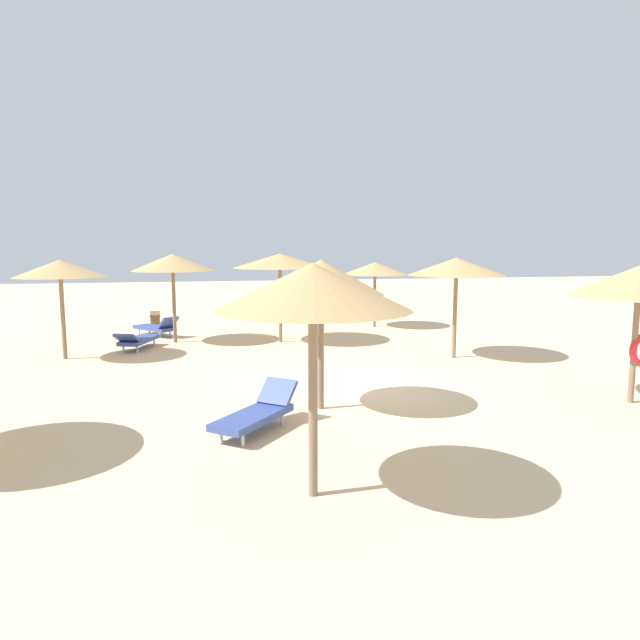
% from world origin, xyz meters
% --- Properties ---
extents(ground_plane, '(80.00, 80.00, 0.00)m').
position_xyz_m(ground_plane, '(0.00, 0.00, 0.00)').
color(ground_plane, beige).
extents(parasol_1, '(2.46, 2.46, 2.80)m').
position_xyz_m(parasol_1, '(-6.94, 5.16, 2.55)').
color(parasol_1, '#75604C').
rests_on(parasol_1, ground).
extents(parasol_2, '(2.66, 2.66, 2.93)m').
position_xyz_m(parasol_2, '(-3.99, 7.34, 2.64)').
color(parasol_2, '#75604C').
rests_on(parasol_2, ground).
extents(parasol_3, '(2.43, 2.43, 2.93)m').
position_xyz_m(parasol_3, '(-0.89, -1.16, 2.58)').
color(parasol_3, '#75604C').
rests_on(parasol_3, ground).
extents(parasol_5, '(2.68, 2.68, 2.80)m').
position_xyz_m(parasol_5, '(5.41, -2.09, 2.46)').
color(parasol_5, '#75604C').
rests_on(parasol_5, ground).
extents(parasol_6, '(2.73, 2.73, 2.86)m').
position_xyz_m(parasol_6, '(3.93, 3.00, 2.60)').
color(parasol_6, '#75604C').
rests_on(parasol_6, ground).
extents(parasol_7, '(3.08, 3.08, 2.94)m').
position_xyz_m(parasol_7, '(-0.55, 6.66, 2.69)').
color(parasol_7, '#75604C').
rests_on(parasol_7, ground).
extents(parasol_8, '(2.58, 2.58, 2.55)m').
position_xyz_m(parasol_8, '(3.60, 9.38, 2.30)').
color(parasol_8, '#75604C').
rests_on(parasol_8, ground).
extents(parasol_9, '(2.46, 2.46, 2.98)m').
position_xyz_m(parasol_9, '(-1.82, -4.91, 2.68)').
color(parasol_9, '#75604C').
rests_on(parasol_9, ground).
extents(lounger_1, '(1.24, 2.01, 0.64)m').
position_xyz_m(lounger_1, '(-5.08, 6.22, 0.31)').
color(lounger_1, '#33478C').
rests_on(lounger_1, ground).
extents(lounger_2, '(1.70, 1.85, 0.75)m').
position_xyz_m(lounger_2, '(-4.68, 8.83, 0.32)').
color(lounger_2, '#33478C').
rests_on(lounger_2, ground).
extents(lounger_3, '(1.69, 1.85, 0.75)m').
position_xyz_m(lounger_3, '(-2.26, -2.21, 0.32)').
color(lounger_3, '#33478C').
rests_on(lounger_3, ground).
extents(bench_0, '(0.49, 1.52, 0.49)m').
position_xyz_m(bench_0, '(-4.94, 11.84, 0.35)').
color(bench_0, brown).
rests_on(bench_0, ground).
extents(parked_car, '(4.06, 2.10, 1.72)m').
position_xyz_m(parked_car, '(3.72, 19.11, 0.82)').
color(parked_car, silver).
rests_on(parked_car, ground).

